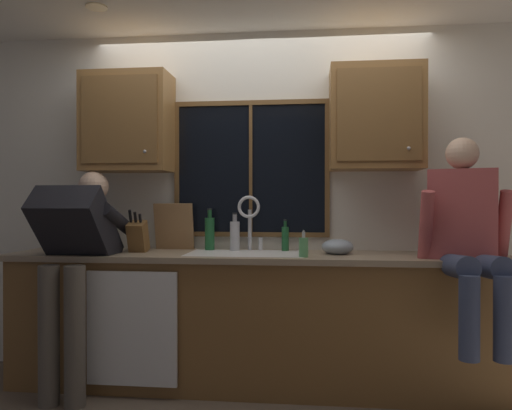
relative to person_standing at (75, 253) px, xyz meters
name	(u,v)px	position (x,y,z in m)	size (l,w,h in m)	color
back_wall	(260,202)	(1.16, 0.64, 0.34)	(5.75, 0.12, 2.55)	silver
ceiling_downlight_left	(96,7)	(0.16, -0.02, 1.61)	(0.14, 0.14, 0.01)	#FFEAB2
window_glass	(251,169)	(1.10, 0.58, 0.59)	(1.10, 0.02, 0.95)	black
window_frame_top	(251,103)	(1.10, 0.57, 1.08)	(1.17, 0.02, 0.04)	brown
window_frame_bottom	(251,234)	(1.10, 0.57, 0.09)	(1.17, 0.02, 0.04)	brown
window_frame_left	(177,169)	(0.53, 0.57, 0.59)	(0.04, 0.02, 0.95)	brown
window_frame_right	(327,168)	(1.67, 0.57, 0.59)	(0.04, 0.02, 0.95)	brown
window_mullion_center	(251,169)	(1.10, 0.56, 0.59)	(0.02, 0.02, 0.95)	brown
lower_cabinet_run	(255,322)	(1.16, 0.29, -0.50)	(3.35, 0.58, 0.88)	brown
countertop	(255,257)	(1.16, 0.27, -0.04)	(3.41, 0.62, 0.04)	gray
dishwasher_front	(132,328)	(0.40, -0.02, -0.48)	(0.60, 0.02, 0.74)	white
upper_cabinet_left	(128,123)	(0.20, 0.41, 0.92)	(0.63, 0.36, 0.72)	olive
upper_cabinet_right	(376,118)	(2.00, 0.41, 0.92)	(0.63, 0.36, 0.72)	olive
sink	(246,267)	(1.10, 0.28, -0.12)	(0.80, 0.46, 0.21)	silver
faucet	(250,216)	(1.11, 0.46, 0.24)	(0.18, 0.09, 0.40)	silver
person_standing	(75,253)	(0.00, 0.00, 0.00)	(0.53, 0.72, 1.49)	#595147
person_sitting_on_counter	(467,230)	(2.49, 0.01, 0.17)	(0.54, 0.65, 1.26)	#384260
knife_block	(138,237)	(0.33, 0.29, 0.09)	(0.12, 0.18, 0.32)	brown
cutting_board	(174,227)	(0.53, 0.50, 0.15)	(0.29, 0.02, 0.35)	#997047
mixing_bowl	(337,247)	(1.73, 0.31, 0.03)	(0.22, 0.22, 0.11)	#8C99A8
soap_dispenser	(304,247)	(1.50, 0.09, 0.05)	(0.06, 0.07, 0.18)	#59A566
bottle_green_glass	(235,235)	(1.00, 0.45, 0.10)	(0.07, 0.07, 0.28)	#B7B7BC
bottle_tall_clear	(285,238)	(1.36, 0.48, 0.08)	(0.05, 0.05, 0.23)	#1E592D
bottle_amber_small	(210,233)	(0.80, 0.48, 0.11)	(0.07, 0.07, 0.31)	#1E592D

